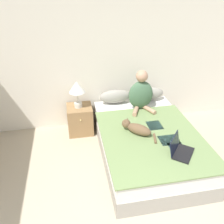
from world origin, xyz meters
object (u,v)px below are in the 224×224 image
object	(u,v)px
pillow_near	(115,96)
cat_tabby	(136,128)
laptop_open	(180,150)
table_lamp	(77,89)
bed	(146,142)
nightstand	(80,119)
pillow_far	(148,94)
person_sitting	(141,93)

from	to	relation	value
pillow_near	cat_tabby	xyz separation A→B (m)	(0.11, -1.00, -0.04)
pillow_near	laptop_open	bearing A→B (deg)	-70.47
laptop_open	table_lamp	world-z (taller)	table_lamp
cat_tabby	laptop_open	distance (m)	0.69
cat_tabby	laptop_open	size ratio (longest dim) A/B	1.12
table_lamp	cat_tabby	bearing A→B (deg)	-49.84
bed	laptop_open	distance (m)	0.71
bed	cat_tabby	distance (m)	0.39
bed	nightstand	world-z (taller)	nightstand
pillow_far	person_sitting	bearing A→B (deg)	-130.09
bed	nightstand	bearing A→B (deg)	138.40
table_lamp	nightstand	bearing A→B (deg)	5.52
pillow_near	bed	bearing A→B (deg)	-71.66
table_lamp	person_sitting	bearing A→B (deg)	-10.72
pillow_far	table_lamp	size ratio (longest dim) A/B	1.19
pillow_far	table_lamp	xyz separation A→B (m)	(-1.28, -0.08, 0.24)
bed	pillow_near	world-z (taller)	pillow_near
bed	person_sitting	xyz separation A→B (m)	(0.07, 0.65, 0.53)
person_sitting	cat_tabby	bearing A→B (deg)	-110.49
laptop_open	nightstand	bearing A→B (deg)	78.90
bed	nightstand	xyz separation A→B (m)	(-0.96, 0.85, 0.01)
pillow_near	pillow_far	xyz separation A→B (m)	(0.62, 0.00, 0.00)
laptop_open	pillow_far	bearing A→B (deg)	36.77
person_sitting	laptop_open	bearing A→B (deg)	-82.67
cat_tabby	pillow_near	bearing A→B (deg)	-40.98
bed	nightstand	size ratio (longest dim) A/B	4.17
person_sitting	nightstand	size ratio (longest dim) A/B	1.33
pillow_far	table_lamp	world-z (taller)	table_lamp
person_sitting	nightstand	bearing A→B (deg)	169.09
cat_tabby	table_lamp	bearing A→B (deg)	-7.25
pillow_near	person_sitting	xyz separation A→B (m)	(0.38, -0.28, 0.16)
pillow_far	bed	bearing A→B (deg)	-108.32
pillow_far	laptop_open	xyz separation A→B (m)	(-0.07, -1.54, -0.07)
nightstand	person_sitting	bearing A→B (deg)	-10.91
pillow_far	cat_tabby	size ratio (longest dim) A/B	1.17
pillow_far	pillow_near	bearing A→B (deg)	180.00
bed	cat_tabby	size ratio (longest dim) A/B	4.41
person_sitting	laptop_open	xyz separation A→B (m)	(0.16, -1.26, -0.23)
nightstand	table_lamp	size ratio (longest dim) A/B	1.08
cat_tabby	laptop_open	xyz separation A→B (m)	(0.43, -0.53, -0.03)
person_sitting	nightstand	world-z (taller)	person_sitting
bed	table_lamp	world-z (taller)	table_lamp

